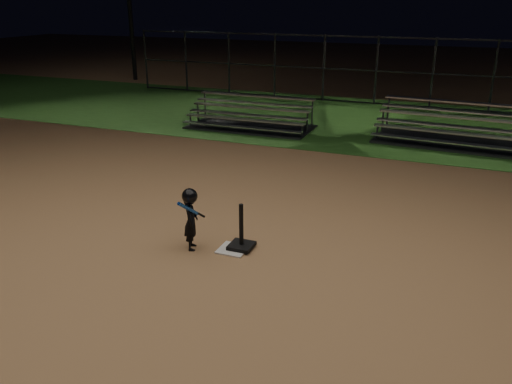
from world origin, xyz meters
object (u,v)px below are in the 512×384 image
(bleacher_right, at_px, (457,136))
(batting_tee, at_px, (241,240))
(home_plate, at_px, (233,249))
(child_batter, at_px, (191,217))
(bleacher_left, at_px, (250,122))

(bleacher_right, bearing_deg, batting_tee, -105.76)
(home_plate, bearing_deg, child_batter, -163.51)
(batting_tee, bearing_deg, bleacher_right, 69.71)
(child_batter, distance_m, bleacher_right, 9.19)
(batting_tee, bearing_deg, child_batter, -159.20)
(home_plate, height_order, child_batter, child_batter)
(child_batter, relative_size, bleacher_left, 0.27)
(child_batter, xyz_separation_m, bleacher_right, (3.74, 8.38, -0.33))
(home_plate, xyz_separation_m, batting_tee, (0.11, 0.10, 0.15))
(batting_tee, distance_m, bleacher_right, 8.63)
(batting_tee, distance_m, bleacher_left, 8.24)
(home_plate, xyz_separation_m, child_batter, (-0.64, -0.19, 0.54))
(batting_tee, relative_size, bleacher_right, 0.17)
(home_plate, relative_size, bleacher_right, 0.10)
(child_batter, bearing_deg, batting_tee, -93.49)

